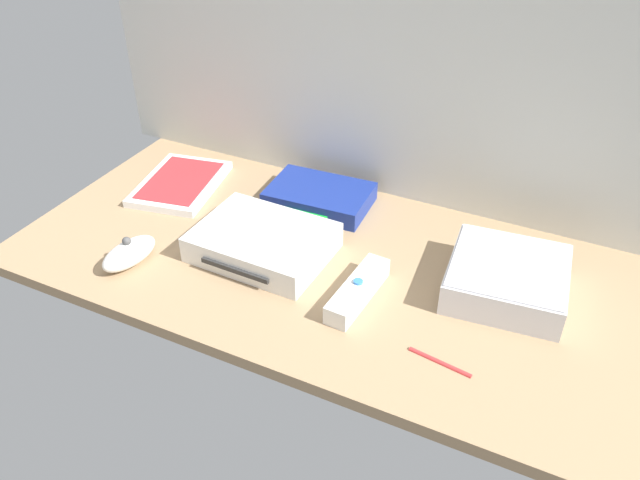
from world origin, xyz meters
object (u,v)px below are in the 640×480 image
(game_console, at_px, (263,242))
(network_router, at_px, (319,196))
(game_case, at_px, (180,183))
(mini_computer, at_px, (507,278))
(remote_wand, at_px, (358,290))
(remote_nunchuk, at_px, (129,253))
(stylus_pen, at_px, (440,361))

(game_console, bearing_deg, network_router, 86.02)
(game_case, xyz_separation_m, network_router, (0.26, 0.06, 0.01))
(game_console, distance_m, network_router, 0.17)
(mini_computer, distance_m, remote_wand, 0.22)
(network_router, bearing_deg, remote_nunchuk, -126.84)
(network_router, xyz_separation_m, remote_nunchuk, (-0.19, -0.29, 0.00))
(remote_wand, distance_m, remote_nunchuk, 0.37)
(mini_computer, relative_size, remote_nunchuk, 1.75)
(game_case, xyz_separation_m, remote_wand, (0.43, -0.15, 0.01))
(mini_computer, relative_size, remote_wand, 1.24)
(mini_computer, relative_size, game_case, 0.87)
(game_case, relative_size, remote_wand, 1.41)
(game_case, height_order, network_router, network_router)
(network_router, bearing_deg, mini_computer, -18.62)
(game_case, bearing_deg, game_console, -35.63)
(remote_nunchuk, relative_size, stylus_pen, 1.18)
(remote_wand, bearing_deg, game_console, 172.33)
(game_console, relative_size, remote_wand, 1.43)
(remote_wand, distance_m, stylus_pen, 0.17)
(game_case, relative_size, network_router, 1.14)
(mini_computer, xyz_separation_m, network_router, (-0.36, 0.10, -0.01))
(game_case, bearing_deg, network_router, 1.82)
(game_console, distance_m, game_case, 0.27)
(remote_nunchuk, bearing_deg, mini_computer, 29.44)
(game_case, distance_m, remote_nunchuk, 0.24)
(remote_nunchuk, bearing_deg, game_case, 117.49)
(remote_nunchuk, height_order, stylus_pen, remote_nunchuk)
(game_case, bearing_deg, mini_computer, -14.45)
(game_case, height_order, remote_nunchuk, remote_nunchuk)
(game_console, distance_m, stylus_pen, 0.35)
(mini_computer, xyz_separation_m, stylus_pen, (-0.04, -0.18, -0.02))
(stylus_pen, bearing_deg, network_router, 138.17)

